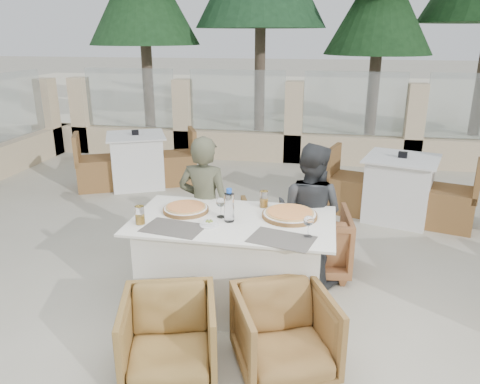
% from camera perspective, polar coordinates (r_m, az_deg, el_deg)
% --- Properties ---
extents(ground, '(80.00, 80.00, 0.00)m').
position_cam_1_polar(ground, '(4.01, 0.64, -13.97)').
color(ground, '#BBB5A0').
rests_on(ground, ground).
extents(sand_patch, '(30.00, 16.00, 0.01)m').
position_cam_1_polar(sand_patch, '(17.46, 8.86, 11.46)').
color(sand_patch, '#FAF0CD').
rests_on(sand_patch, ground).
extents(perimeter_wall_far, '(10.00, 0.34, 1.60)m').
position_cam_1_polar(perimeter_wall_far, '(8.25, 6.57, 9.13)').
color(perimeter_wall_far, beige).
rests_on(perimeter_wall_far, ground).
extents(pine_far_left, '(2.42, 2.42, 5.50)m').
position_cam_1_polar(pine_far_left, '(11.11, -11.71, 21.43)').
color(pine_far_left, '#1F4821').
rests_on(pine_far_left, ground).
extents(pine_centre, '(2.20, 2.20, 5.00)m').
position_cam_1_polar(pine_centre, '(10.56, 16.68, 19.86)').
color(pine_centre, '#1C411D').
rests_on(pine_centre, ground).
extents(dining_table, '(1.60, 0.90, 0.77)m').
position_cam_1_polar(dining_table, '(3.87, -0.83, -8.66)').
color(dining_table, white).
rests_on(dining_table, ground).
extents(placemat_near_left, '(0.49, 0.37, 0.00)m').
position_cam_1_polar(placemat_near_left, '(3.58, -8.10, -4.36)').
color(placemat_near_left, '#59534C').
rests_on(placemat_near_left, dining_table).
extents(placemat_near_right, '(0.51, 0.40, 0.00)m').
position_cam_1_polar(placemat_near_right, '(3.37, 5.10, -5.75)').
color(placemat_near_right, '#5C574F').
rests_on(placemat_near_right, dining_table).
extents(pizza_left, '(0.50, 0.50, 0.05)m').
position_cam_1_polar(pizza_left, '(3.89, -6.63, -2.02)').
color(pizza_left, '#D84C1D').
rests_on(pizza_left, dining_table).
extents(pizza_right, '(0.55, 0.55, 0.06)m').
position_cam_1_polar(pizza_right, '(3.76, 6.07, -2.65)').
color(pizza_right, orange).
rests_on(pizza_right, dining_table).
extents(water_bottle, '(0.09, 0.09, 0.27)m').
position_cam_1_polar(water_bottle, '(3.63, -1.33, -1.60)').
color(water_bottle, '#BAE1F5').
rests_on(water_bottle, dining_table).
extents(wine_glass_centre, '(0.10, 0.10, 0.18)m').
position_cam_1_polar(wine_glass_centre, '(3.72, -2.35, -1.76)').
color(wine_glass_centre, white).
rests_on(wine_glass_centre, dining_table).
extents(wine_glass_corner, '(0.08, 0.08, 0.18)m').
position_cam_1_polar(wine_glass_corner, '(3.40, 8.34, -4.03)').
color(wine_glass_corner, silver).
rests_on(wine_glass_corner, dining_table).
extents(beer_glass_left, '(0.09, 0.09, 0.14)m').
position_cam_1_polar(beer_glass_left, '(3.68, -12.11, -2.77)').
color(beer_glass_left, '#C88C1C').
rests_on(beer_glass_left, dining_table).
extents(beer_glass_right, '(0.09, 0.09, 0.14)m').
position_cam_1_polar(beer_glass_right, '(3.95, 2.93, -0.87)').
color(beer_glass_right, orange).
rests_on(beer_glass_right, dining_table).
extents(olive_dish, '(0.13, 0.13, 0.04)m').
position_cam_1_polar(olive_dish, '(3.59, -3.77, -3.78)').
color(olive_dish, white).
rests_on(olive_dish, dining_table).
extents(armchair_far_left, '(0.85, 0.86, 0.63)m').
position_cam_1_polar(armchair_far_left, '(4.53, -3.05, -5.37)').
color(armchair_far_left, olive).
rests_on(armchair_far_left, ground).
extents(armchair_far_right, '(0.73, 0.74, 0.61)m').
position_cam_1_polar(armchair_far_right, '(4.49, 8.92, -5.94)').
color(armchair_far_right, brown).
rests_on(armchair_far_right, ground).
extents(armchair_near_left, '(0.75, 0.76, 0.57)m').
position_cam_1_polar(armchair_near_left, '(3.24, -8.62, -17.06)').
color(armchair_near_left, olive).
rests_on(armchair_near_left, ground).
extents(armchair_near_right, '(0.81, 0.82, 0.57)m').
position_cam_1_polar(armchair_near_right, '(3.24, 5.43, -16.81)').
color(armchair_near_right, olive).
rests_on(armchair_near_right, ground).
extents(diner_left, '(0.51, 0.36, 1.33)m').
position_cam_1_polar(diner_left, '(4.26, -4.33, -1.94)').
color(diner_left, '#4C4E38').
rests_on(diner_left, ground).
extents(diner_right, '(0.75, 0.67, 1.29)m').
position_cam_1_polar(diner_right, '(4.21, 8.46, -2.64)').
color(diner_right, '#343739').
rests_on(diner_right, ground).
extents(bg_table_a, '(1.83, 1.43, 0.77)m').
position_cam_1_polar(bg_table_a, '(7.09, -12.42, 3.77)').
color(bg_table_a, white).
rests_on(bg_table_a, ground).
extents(bg_table_b, '(1.80, 1.24, 0.77)m').
position_cam_1_polar(bg_table_b, '(5.98, 18.81, 0.42)').
color(bg_table_b, white).
rests_on(bg_table_b, ground).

